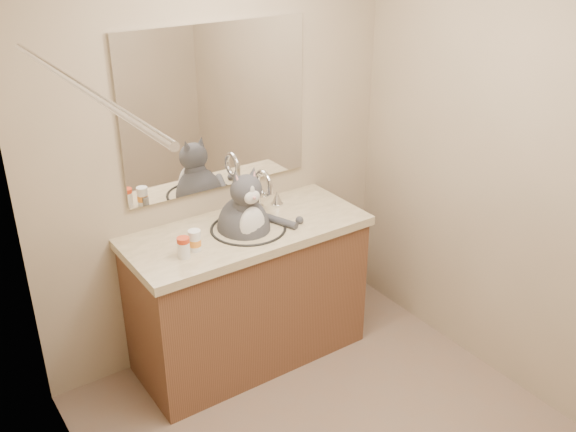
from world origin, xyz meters
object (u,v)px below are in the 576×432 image
Objects in this scene: cat at (245,225)px; grey_canister at (193,242)px; pill_bottle_redcap at (184,247)px; pill_bottle_orange at (195,241)px.

cat is 9.53× the size of grey_canister.
pill_bottle_redcap reaches higher than grey_canister.
pill_bottle_orange is 0.04m from grey_canister.
grey_canister is at bearing 83.57° from pill_bottle_orange.
pill_bottle_orange reaches higher than pill_bottle_redcap.
cat is at bearing 13.23° from pill_bottle_redcap.
cat is 5.10× the size of pill_bottle_orange.
pill_bottle_orange is at bearing -96.43° from grey_canister.
cat reaches higher than grey_canister.
pill_bottle_redcap is 0.11m from grey_canister.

